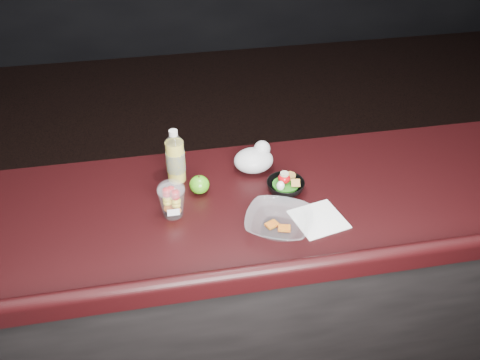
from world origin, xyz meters
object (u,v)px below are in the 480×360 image
fruit_cup (172,199)px  green_apple (199,185)px  lemonade_bottle (176,160)px  snack_bowl (285,186)px  takeout_bowl (279,222)px

fruit_cup → green_apple: fruit_cup is taller
lemonade_bottle → snack_bowl: 0.40m
lemonade_bottle → fruit_cup: lemonade_bottle is taller
green_apple → fruit_cup: bearing=-134.4°
snack_bowl → green_apple: bearing=170.1°
fruit_cup → takeout_bowl: size_ratio=0.46×
lemonade_bottle → green_apple: bearing=-51.5°
takeout_bowl → green_apple: bearing=133.4°
lemonade_bottle → takeout_bowl: bearing=-47.9°
fruit_cup → takeout_bowl: (0.33, -0.14, -0.04)m
fruit_cup → lemonade_bottle: bearing=81.0°
snack_bowl → takeout_bowl: 0.20m
snack_bowl → fruit_cup: bearing=-172.4°
fruit_cup → green_apple: bearing=45.6°
fruit_cup → snack_bowl: 0.41m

